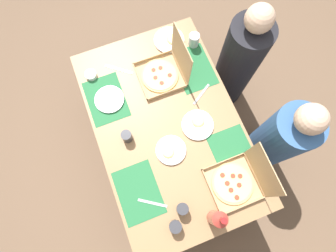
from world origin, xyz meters
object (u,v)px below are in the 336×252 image
(plate_far_right, at_px, (169,40))
(cup_dark, at_px, (194,40))
(pizza_box_edge_far, at_px, (164,71))
(soda_bottle, at_px, (217,219))
(diner_left_seat, at_px, (237,64))
(cup_red, at_px, (127,136))
(plate_far_left, at_px, (198,125))
(plate_near_right, at_px, (109,99))
(diner_right_seat, at_px, (275,141))
(condiment_bowl, at_px, (91,75))
(cup_clear_left, at_px, (182,209))
(cup_clear_right, at_px, (175,226))
(pizza_box_center, at_px, (239,181))
(plate_near_left, at_px, (171,150))

(plate_far_right, distance_m, cup_dark, 0.19)
(pizza_box_edge_far, xyz_separation_m, cup_dark, (-0.16, 0.29, 0.00))
(soda_bottle, xyz_separation_m, diner_left_seat, (-1.00, 0.70, -0.33))
(pizza_box_edge_far, bearing_deg, soda_bottle, -3.89)
(cup_dark, bearing_deg, cup_red, -53.63)
(plate_far_left, distance_m, cup_red, 0.49)
(pizza_box_edge_far, distance_m, diner_left_seat, 0.68)
(plate_far_left, bearing_deg, plate_near_right, -128.06)
(pizza_box_edge_far, relative_size, soda_bottle, 1.06)
(diner_left_seat, height_order, diner_right_seat, diner_left_seat)
(soda_bottle, height_order, condiment_bowl, soda_bottle)
(cup_clear_left, xyz_separation_m, cup_red, (-0.56, -0.17, -0.00))
(cup_clear_right, xyz_separation_m, diner_left_seat, (-0.96, 0.94, -0.25))
(pizza_box_center, distance_m, plate_far_left, 0.46)
(plate_near_right, xyz_separation_m, plate_far_left, (0.40, 0.51, 0.00))
(soda_bottle, xyz_separation_m, cup_clear_left, (-0.12, -0.16, -0.08))
(plate_near_right, relative_size, diner_right_seat, 0.18)
(pizza_box_edge_far, bearing_deg, plate_near_left, -16.98)
(pizza_box_center, bearing_deg, cup_clear_left, -86.14)
(cup_clear_right, xyz_separation_m, diner_right_seat, (-0.27, 0.94, -0.27))
(plate_near_left, bearing_deg, plate_near_right, -151.56)
(plate_far_left, xyz_separation_m, cup_clear_left, (0.47, -0.31, 0.04))
(pizza_box_center, relative_size, diner_right_seat, 0.30)
(plate_near_left, height_order, cup_dark, cup_dark)
(plate_far_left, xyz_separation_m, plate_far_right, (-0.69, 0.06, 0.00))
(cup_red, bearing_deg, plate_near_left, 52.18)
(cup_clear_left, xyz_separation_m, cup_dark, (-1.07, 0.53, 0.00))
(pizza_box_center, distance_m, cup_clear_right, 0.48)
(plate_far_left, height_order, cup_clear_left, cup_clear_left)
(soda_bottle, height_order, diner_right_seat, diner_right_seat)
(plate_near_right, relative_size, cup_clear_right, 2.24)
(plate_far_right, height_order, cup_clear_left, cup_clear_left)
(cup_red, xyz_separation_m, condiment_bowl, (-0.54, -0.10, -0.03))
(plate_far_left, bearing_deg, plate_near_left, -67.34)
(cup_red, bearing_deg, cup_dark, 126.37)
(plate_far_left, xyz_separation_m, cup_red, (-0.09, -0.48, 0.04))
(plate_far_right, bearing_deg, cup_clear_right, -19.86)
(diner_left_seat, relative_size, diner_right_seat, 1.04)
(soda_bottle, xyz_separation_m, diner_right_seat, (-0.31, 0.70, -0.36))
(pizza_box_edge_far, relative_size, cup_clear_right, 3.69)
(soda_bottle, bearing_deg, diner_left_seat, 145.20)
(plate_near_right, xyz_separation_m, cup_clear_left, (0.87, 0.20, 0.04))
(plate_near_right, distance_m, condiment_bowl, 0.24)
(plate_far_left, xyz_separation_m, cup_clear_right, (0.55, -0.38, 0.04))
(pizza_box_edge_far, height_order, cup_clear_right, pizza_box_edge_far)
(soda_bottle, bearing_deg, cup_clear_right, -100.12)
(plate_far_right, xyz_separation_m, diner_left_seat, (0.28, 0.49, -0.21))
(pizza_box_edge_far, bearing_deg, condiment_bowl, -109.95)
(cup_dark, xyz_separation_m, cup_clear_right, (1.15, -0.61, -0.01))
(pizza_box_center, height_order, cup_clear_left, pizza_box_center)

